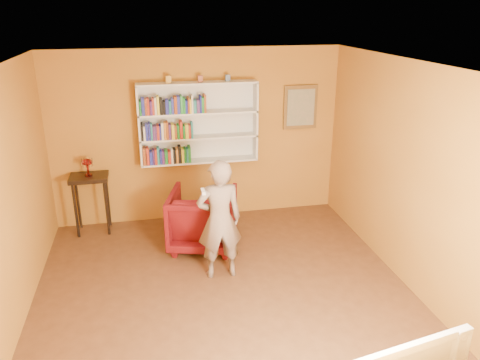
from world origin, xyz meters
name	(u,v)px	position (x,y,z in m)	size (l,w,h in m)	color
room_shell	(226,224)	(0.00, 0.00, 1.02)	(5.30, 5.80, 2.88)	#4E2F19
bookshelf	(198,122)	(0.00, 2.41, 1.59)	(1.80, 0.29, 1.23)	silver
books_row_lower	(167,156)	(-0.50, 2.30, 1.13)	(0.71, 0.19, 0.27)	brown
books_row_middle	(167,131)	(-0.48, 2.30, 1.51)	(0.76, 0.18, 0.27)	black
books_row_upper	(173,106)	(-0.38, 2.30, 1.89)	(0.97, 0.19, 0.27)	#1B7A28
ornament_left	(168,79)	(-0.42, 2.35, 2.27)	(0.08, 0.08, 0.10)	gold
ornament_centre	(200,79)	(0.04, 2.35, 2.26)	(0.07, 0.07, 0.10)	brown
ornament_right	(228,78)	(0.45, 2.35, 2.26)	(0.07, 0.07, 0.10)	#4C5F7F
framed_painting	(300,107)	(1.65, 2.46, 1.75)	(0.55, 0.05, 0.70)	brown
console_table	(90,186)	(-1.67, 2.25, 0.75)	(0.55, 0.42, 0.91)	black
ruby_lustre	(87,164)	(-1.67, 2.25, 1.10)	(0.16, 0.16, 0.26)	#990D0F
armchair	(203,219)	(-0.09, 1.44, 0.42)	(0.91, 0.93, 0.85)	#48050C
person	(219,220)	(0.02, 0.62, 0.78)	(0.57, 0.37, 1.56)	#756255
game_remote	(203,191)	(-0.21, 0.34, 1.29)	(0.04, 0.15, 0.04)	silver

